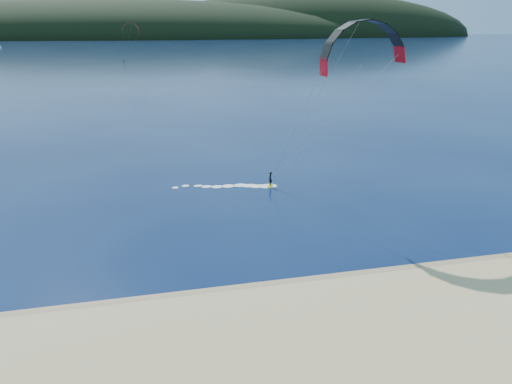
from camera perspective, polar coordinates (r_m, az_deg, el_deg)
ground at (r=25.84m, az=-1.00°, el=-18.72°), size 1800.00×1800.00×0.00m
wet_sand at (r=29.39m, az=-2.76°, el=-13.20°), size 220.00×2.50×0.10m
headland at (r=765.14m, az=-12.53°, el=18.79°), size 1200.00×310.00×140.00m
kitesurfer_near at (r=42.18m, az=12.73°, el=15.08°), size 21.36×9.13×15.98m
kitesurfer_far at (r=217.99m, az=-15.81°, el=19.10°), size 8.86×5.45×16.94m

